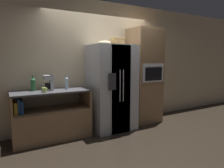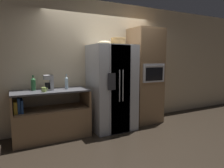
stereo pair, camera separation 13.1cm
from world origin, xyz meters
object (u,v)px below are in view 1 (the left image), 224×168
at_px(mug, 44,90).
at_px(coffee_maker, 49,82).
at_px(fruit_bowl, 104,43).
at_px(bottle_tall, 67,83).
at_px(wall_oven, 144,76).
at_px(wicker_basket, 118,41).
at_px(bottle_short, 33,84).
at_px(refrigerator, 112,88).

distance_m(mug, coffee_maker, 0.25).
relative_size(fruit_bowl, mug, 2.44).
relative_size(bottle_tall, coffee_maker, 1.03).
relative_size(wall_oven, bottle_tall, 7.53).
distance_m(wall_oven, fruit_bowl, 1.36).
height_order(wicker_basket, coffee_maker, wicker_basket).
height_order(fruit_bowl, mug, fruit_bowl).
bearing_deg(coffee_maker, bottle_short, 164.37).
distance_m(fruit_bowl, bottle_tall, 1.11).
distance_m(bottle_tall, bottle_short, 0.61).
bearing_deg(wall_oven, fruit_bowl, -174.45).
distance_m(refrigerator, mug, 1.42).
relative_size(bottle_tall, mug, 2.65).
relative_size(wall_oven, wicker_basket, 7.05).
bearing_deg(fruit_bowl, coffee_maker, 172.25).
bearing_deg(refrigerator, wicker_basket, -17.20).
distance_m(fruit_bowl, bottle_short, 1.60).
height_order(bottle_tall, mug, bottle_tall).
distance_m(refrigerator, wicker_basket, 1.00).
distance_m(refrigerator, coffee_maker, 1.30).
bearing_deg(wicker_basket, fruit_bowl, 177.62).
bearing_deg(fruit_bowl, mug, -178.25).
bearing_deg(bottle_tall, mug, -161.13).
relative_size(refrigerator, bottle_short, 6.30).
relative_size(bottle_short, mug, 2.58).
bearing_deg(wicker_basket, coffee_maker, 173.45).
bearing_deg(fruit_bowl, wicker_basket, -2.38).
distance_m(wall_oven, wicker_basket, 1.13).
height_order(fruit_bowl, bottle_tall, fruit_bowl).
xyz_separation_m(refrigerator, mug, (-1.41, -0.06, 0.07)).
height_order(bottle_short, coffee_maker, bottle_short).
xyz_separation_m(wicker_basket, fruit_bowl, (-0.32, 0.01, -0.04)).
bearing_deg(wall_oven, mug, -176.42).
bearing_deg(bottle_short, wall_oven, -2.67).
bearing_deg(mug, bottle_short, 119.46).
xyz_separation_m(wall_oven, mug, (-2.36, -0.15, -0.14)).
xyz_separation_m(refrigerator, wicker_basket, (0.13, -0.04, 0.99)).
distance_m(wicker_basket, bottle_tall, 1.38).
xyz_separation_m(fruit_bowl, mug, (-1.22, -0.04, -0.88)).
bearing_deg(wall_oven, refrigerator, -174.93).
xyz_separation_m(bottle_tall, bottle_short, (-0.60, 0.11, 0.00)).
distance_m(wall_oven, bottle_tall, 1.91).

